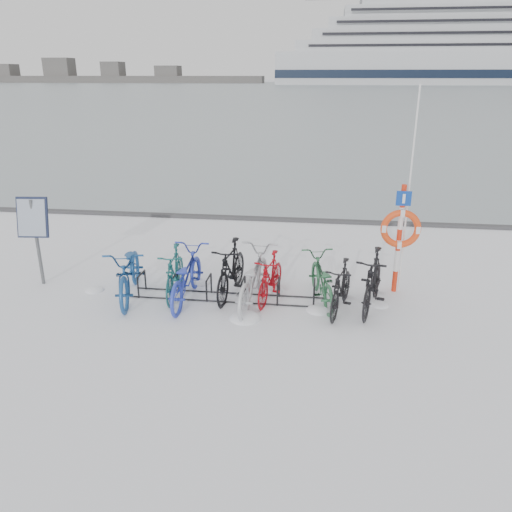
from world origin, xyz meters
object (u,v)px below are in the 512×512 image
lifebuoy_station (401,229)px  cruise_ferry (457,50)px  info_board (33,223)px  bike_rack (226,290)px

lifebuoy_station → cruise_ferry: size_ratio=0.03×
info_board → cruise_ferry: bearing=69.5°
bike_rack → cruise_ferry: cruise_ferry is taller
info_board → lifebuoy_station: (7.65, 0.56, -0.00)m
bike_rack → cruise_ferry: (56.78, 229.89, 13.70)m
info_board → lifebuoy_station: lifebuoy_station is taller
info_board → cruise_ferry: cruise_ferry is taller
info_board → bike_rack: bearing=-8.4°
bike_rack → lifebuoy_station: (3.49, 0.76, 1.22)m
info_board → lifebuoy_station: size_ratio=0.47×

